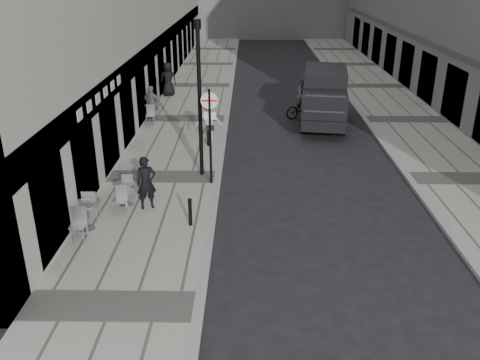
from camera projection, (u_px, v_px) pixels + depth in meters
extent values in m
cube|color=gray|center=(187.00, 119.00, 25.66)|extent=(4.00, 60.00, 0.12)
cube|color=gray|center=(405.00, 120.00, 25.50)|extent=(4.00, 60.00, 0.12)
imported|color=black|center=(146.00, 183.00, 15.88)|extent=(0.73, 0.61, 1.70)
cylinder|color=black|center=(210.00, 138.00, 17.39)|extent=(0.09, 0.09, 3.37)
cylinder|color=white|center=(209.00, 101.00, 16.88)|extent=(0.58, 0.07, 0.58)
cube|color=#B21414|center=(209.00, 101.00, 16.86)|extent=(0.53, 0.05, 0.06)
cube|color=white|center=(210.00, 116.00, 17.11)|extent=(0.41, 0.05, 0.27)
cylinder|color=black|center=(200.00, 104.00, 17.76)|extent=(0.14, 0.14, 5.30)
cylinder|color=black|center=(197.00, 24.00, 16.70)|extent=(0.25, 0.25, 0.31)
cylinder|color=black|center=(190.00, 213.00, 14.97)|extent=(0.11, 0.11, 0.82)
cylinder|color=black|center=(208.00, 137.00, 21.60)|extent=(0.11, 0.11, 0.81)
cylinder|color=black|center=(304.00, 125.00, 23.53)|extent=(0.39, 0.84, 0.80)
cylinder|color=black|center=(343.00, 127.00, 23.28)|extent=(0.39, 0.84, 0.80)
cylinder|color=black|center=(306.00, 107.00, 26.64)|extent=(0.39, 0.84, 0.80)
cylinder|color=black|center=(341.00, 108.00, 26.39)|extent=(0.39, 0.84, 0.80)
cube|color=black|center=(325.00, 89.00, 25.33)|extent=(2.50, 3.87, 2.01)
cube|color=black|center=(324.00, 109.00, 22.98)|extent=(2.24, 2.07, 1.41)
cube|color=#1E2328|center=(325.00, 104.00, 22.14)|extent=(1.79, 0.59, 0.74)
imported|color=black|center=(304.00, 108.00, 25.91)|extent=(2.07, 1.38, 1.03)
imported|color=slate|center=(304.00, 96.00, 25.67)|extent=(1.15, 1.04, 1.94)
imported|color=slate|center=(152.00, 104.00, 24.75)|extent=(1.12, 0.71, 1.78)
imported|color=#AAA49D|center=(209.00, 120.00, 21.87)|extent=(1.26, 0.74, 1.93)
imported|color=black|center=(168.00, 79.00, 29.69)|extent=(1.10, 0.89, 1.95)
cylinder|color=silver|center=(87.00, 229.00, 14.84)|extent=(0.49, 0.49, 0.03)
cylinder|color=silver|center=(86.00, 217.00, 14.68)|extent=(0.07, 0.07, 0.82)
cylinder|color=silver|center=(84.00, 204.00, 14.52)|extent=(0.78, 0.78, 0.03)
cylinder|color=#B9B9BB|center=(126.00, 205.00, 16.36)|extent=(0.44, 0.44, 0.03)
cylinder|color=#B9B9BB|center=(125.00, 195.00, 16.21)|extent=(0.06, 0.06, 0.74)
cylinder|color=#B9B9BB|center=(124.00, 184.00, 16.07)|extent=(0.70, 0.70, 0.03)
cylinder|color=#B2B2B5|center=(153.00, 121.00, 25.12)|extent=(0.47, 0.47, 0.03)
cylinder|color=#B2B2B5|center=(153.00, 113.00, 24.97)|extent=(0.06, 0.06, 0.80)
cylinder|color=#B2B2B5|center=(152.00, 105.00, 24.81)|extent=(0.75, 0.75, 0.03)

